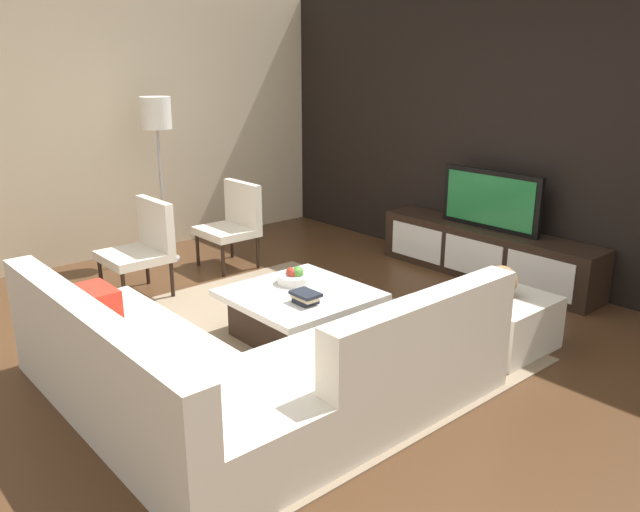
# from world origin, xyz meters

# --- Properties ---
(ground_plane) EXTENTS (14.00, 14.00, 0.00)m
(ground_plane) POSITION_xyz_m (0.00, 0.00, 0.00)
(ground_plane) COLOR #4C301C
(feature_wall_back) EXTENTS (6.40, 0.12, 2.80)m
(feature_wall_back) POSITION_xyz_m (0.00, 2.70, 1.40)
(feature_wall_back) COLOR black
(feature_wall_back) RESTS_ON ground
(side_wall_left) EXTENTS (0.12, 5.20, 2.80)m
(side_wall_left) POSITION_xyz_m (-3.20, 0.20, 1.40)
(side_wall_left) COLOR beige
(side_wall_left) RESTS_ON ground
(area_rug) EXTENTS (3.09, 2.53, 0.01)m
(area_rug) POSITION_xyz_m (-0.10, 0.00, 0.01)
(area_rug) COLOR gray
(area_rug) RESTS_ON ground
(media_console) EXTENTS (2.32, 0.45, 0.50)m
(media_console) POSITION_xyz_m (0.00, 2.40, 0.25)
(media_console) COLOR black
(media_console) RESTS_ON ground
(television) EXTENTS (1.08, 0.06, 0.57)m
(television) POSITION_xyz_m (0.00, 2.40, 0.79)
(television) COLOR black
(television) RESTS_ON media_console
(sectional_couch) EXTENTS (2.40, 2.37, 0.80)m
(sectional_couch) POSITION_xyz_m (0.52, -0.87, 0.28)
(sectional_couch) COLOR silver
(sectional_couch) RESTS_ON ground
(coffee_table) EXTENTS (1.00, 1.00, 0.38)m
(coffee_table) POSITION_xyz_m (-0.10, 0.10, 0.20)
(coffee_table) COLOR black
(coffee_table) RESTS_ON ground
(accent_chair_near) EXTENTS (0.57, 0.54, 0.87)m
(accent_chair_near) POSITION_xyz_m (-1.79, -0.35, 0.49)
(accent_chair_near) COLOR black
(accent_chair_near) RESTS_ON ground
(floor_lamp) EXTENTS (0.31, 0.31, 1.72)m
(floor_lamp) POSITION_xyz_m (-2.61, 0.29, 1.45)
(floor_lamp) COLOR #A5A5AA
(floor_lamp) RESTS_ON ground
(ottoman) EXTENTS (0.70, 0.70, 0.40)m
(ottoman) POSITION_xyz_m (0.99, 1.13, 0.20)
(ottoman) COLOR silver
(ottoman) RESTS_ON ground
(fruit_bowl) EXTENTS (0.28, 0.28, 0.14)m
(fruit_bowl) POSITION_xyz_m (-0.28, 0.20, 0.43)
(fruit_bowl) COLOR silver
(fruit_bowl) RESTS_ON coffee_table
(accent_chair_far) EXTENTS (0.57, 0.50, 0.87)m
(accent_chair_far) POSITION_xyz_m (-1.97, 0.75, 0.49)
(accent_chair_far) COLOR black
(accent_chair_far) RESTS_ON ground
(decorative_ball) EXTENTS (0.23, 0.23, 0.23)m
(decorative_ball) POSITION_xyz_m (0.99, 1.13, 0.52)
(decorative_ball) COLOR #997247
(decorative_ball) RESTS_ON ottoman
(book_stack) EXTENTS (0.22, 0.15, 0.09)m
(book_stack) POSITION_xyz_m (0.11, -0.02, 0.43)
(book_stack) COLOR #1E232D
(book_stack) RESTS_ON coffee_table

